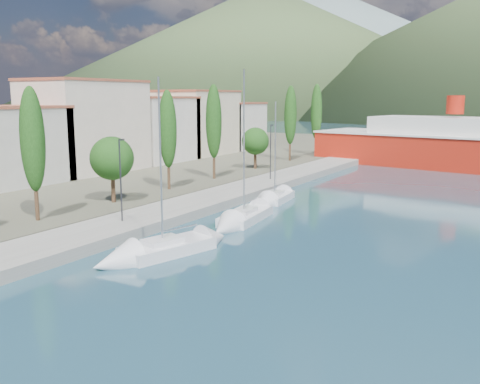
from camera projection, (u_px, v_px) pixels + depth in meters
The scene contains 9 objects.
ground at pixel (464, 139), 126.97m from camera, with size 1400.00×1400.00×0.00m, color #23495A.
quay at pixel (222, 197), 51.41m from camera, with size 5.00×88.00×0.80m, color gray.
land_strip at pixel (40, 163), 78.77m from camera, with size 70.00×148.00×0.70m, color #565644.
town_buildings at pixel (119, 130), 71.19m from camera, with size 9.20×69.20×11.30m.
tree_row at pixel (200, 133), 57.74m from camera, with size 3.81×64.44×11.30m.
lamp_posts at pixel (129, 176), 39.73m from camera, with size 0.15×46.03×6.06m.
sailboat_near at pixel (141, 255), 32.55m from camera, with size 4.58×8.73×12.02m.
sailboat_mid at pixel (235, 222), 41.24m from camera, with size 3.46×9.16×12.86m.
sailboat_far at pixel (270, 201), 49.79m from camera, with size 3.10×7.25×10.32m.
Camera 1 is at (17.95, -16.79, 9.81)m, focal length 40.00 mm.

